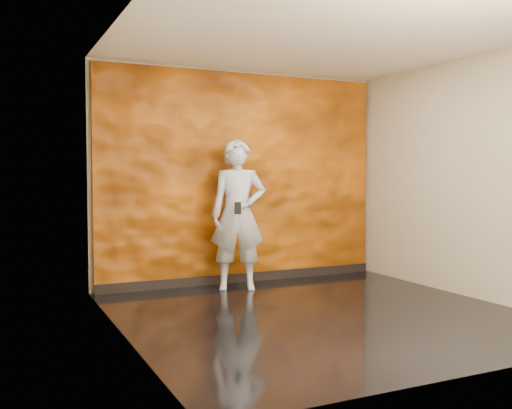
% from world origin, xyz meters
% --- Properties ---
extents(room, '(4.02, 4.02, 2.81)m').
position_xyz_m(room, '(0.00, 0.00, 1.40)').
color(room, black).
rests_on(room, ground).
extents(feature_wall, '(3.90, 0.06, 2.75)m').
position_xyz_m(feature_wall, '(0.00, 1.96, 1.38)').
color(feature_wall, orange).
rests_on(feature_wall, ground).
extents(baseboard, '(3.90, 0.04, 0.12)m').
position_xyz_m(baseboard, '(0.00, 1.92, 0.06)').
color(baseboard, black).
rests_on(baseboard, ground).
extents(man, '(0.79, 0.66, 1.86)m').
position_xyz_m(man, '(-0.27, 1.52, 0.93)').
color(man, '#969AA4').
rests_on(man, ground).
extents(phone, '(0.08, 0.04, 0.15)m').
position_xyz_m(phone, '(-0.38, 1.26, 1.03)').
color(phone, black).
rests_on(phone, man).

